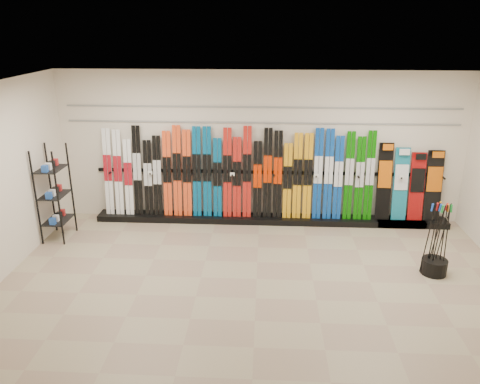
{
  "coord_description": "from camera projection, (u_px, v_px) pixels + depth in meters",
  "views": [
    {
      "loc": [
        0.1,
        -6.5,
        3.82
      ],
      "look_at": [
        -0.32,
        1.0,
        1.1
      ],
      "focal_mm": 35.0,
      "sensor_mm": 36.0,
      "label": 1
    }
  ],
  "objects": [
    {
      "name": "accessory_rack",
      "position": [
        54.0,
        193.0,
        8.56
      ],
      "size": [
        0.4,
        0.6,
        1.76
      ],
      "primitive_type": "cube",
      "color": "black",
      "rests_on": "floor"
    },
    {
      "name": "pole_bin",
      "position": [
        434.0,
        266.0,
        7.53
      ],
      "size": [
        0.4,
        0.4,
        0.25
      ],
      "primitive_type": "cylinder",
      "color": "black",
      "rests_on": "floor"
    },
    {
      "name": "slatwall_rail_0",
      "position": [
        261.0,
        123.0,
        9.05
      ],
      "size": [
        7.6,
        0.02,
        0.03
      ],
      "primitive_type": "cube",
      "color": "gray",
      "rests_on": "back_wall"
    },
    {
      "name": "floor",
      "position": [
        257.0,
        279.0,
        7.41
      ],
      "size": [
        8.0,
        8.0,
        0.0
      ],
      "primitive_type": "plane",
      "color": "gray",
      "rests_on": "ground"
    },
    {
      "name": "ski_poles",
      "position": [
        437.0,
        239.0,
        7.39
      ],
      "size": [
        0.37,
        0.24,
        1.18
      ],
      "color": "black",
      "rests_on": "pole_bin"
    },
    {
      "name": "ski_rack_base",
      "position": [
        270.0,
        219.0,
        9.52
      ],
      "size": [
        8.0,
        0.4,
        0.12
      ],
      "primitive_type": "cube",
      "color": "black",
      "rests_on": "floor"
    },
    {
      "name": "back_wall",
      "position": [
        260.0,
        148.0,
        9.24
      ],
      "size": [
        8.0,
        0.0,
        8.0
      ],
      "primitive_type": "plane",
      "rotation": [
        1.57,
        0.0,
        0.0
      ],
      "color": "beige",
      "rests_on": "floor"
    },
    {
      "name": "skis",
      "position": [
        237.0,
        175.0,
        9.28
      ],
      "size": [
        5.38,
        0.21,
        1.83
      ],
      "color": "white",
      "rests_on": "ski_rack_base"
    },
    {
      "name": "slatwall_rail_1",
      "position": [
        261.0,
        107.0,
        8.95
      ],
      "size": [
        7.6,
        0.02,
        0.03
      ],
      "primitive_type": "cube",
      "color": "gray",
      "rests_on": "back_wall"
    },
    {
      "name": "ceiling",
      "position": [
        259.0,
        87.0,
        6.38
      ],
      "size": [
        8.0,
        8.0,
        0.0
      ],
      "primitive_type": "plane",
      "rotation": [
        3.14,
        0.0,
        0.0
      ],
      "color": "silver",
      "rests_on": "back_wall"
    },
    {
      "name": "snowboards",
      "position": [
        409.0,
        185.0,
        9.18
      ],
      "size": [
        1.26,
        0.24,
        1.53
      ],
      "color": "black",
      "rests_on": "ski_rack_base"
    }
  ]
}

